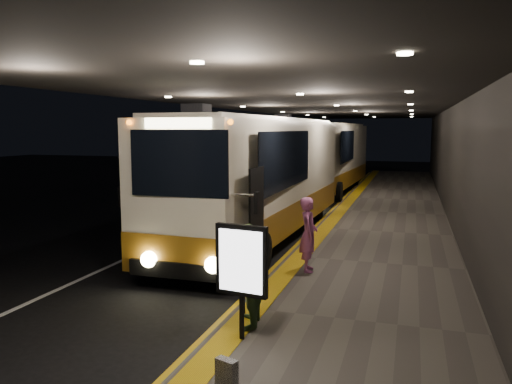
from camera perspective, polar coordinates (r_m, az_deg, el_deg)
The scene contains 15 objects.
ground at distance 13.62m, azimuth -7.71°, elevation -7.97°, with size 90.00×90.00×0.00m, color black.
lane_line_white at distance 18.78m, azimuth -6.22°, elevation -3.71°, with size 0.12×50.00×0.01m, color silver.
kerb_stripe_yellow at distance 17.56m, azimuth 6.33°, elevation -4.48°, with size 0.18×50.00×0.01m, color gold.
sidewalk at distance 17.26m, azimuth 14.20°, elevation -4.63°, with size 4.50×50.00×0.15m, color #514C44.
tactile_strip at distance 17.44m, azimuth 7.95°, elevation -4.08°, with size 0.50×50.00×0.01m, color gold.
terminal_wall at distance 16.95m, azimuth 22.15°, elevation 4.82°, with size 0.10×50.00×6.00m, color black.
support_columns at distance 17.46m, azimuth -6.73°, elevation 2.73°, with size 0.80×24.80×4.40m.
canopy at distance 17.20m, azimuth 7.04°, elevation 10.66°, with size 9.00×50.00×0.40m, color black.
coach_main at distance 16.13m, azimuth 0.66°, elevation 1.05°, with size 2.95×12.24×3.79m.
coach_second at distance 28.45m, azimuth 8.33°, elevation 3.62°, with size 3.07×12.05×3.75m.
passenger_boarding at distance 12.04m, azimuth 6.02°, elevation -4.82°, with size 0.66×0.43×1.80m, color #A84E85.
passenger_waiting_green at distance 8.64m, azimuth -1.29°, elevation -9.62°, with size 0.87×0.54×1.80m, color #507742.
bag_polka at distance 7.06m, azimuth -3.39°, elevation -19.90°, with size 0.31×0.13×0.37m, color black.
info_sign at distance 8.05m, azimuth -1.68°, elevation -8.08°, with size 0.90×0.23×1.89m.
stanchion_post at distance 9.32m, azimuth -1.41°, elevation -10.53°, with size 0.05×0.05×1.12m, color black.
Camera 1 is at (5.62, -11.88, 3.55)m, focal length 35.00 mm.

